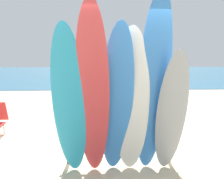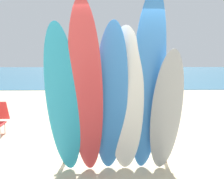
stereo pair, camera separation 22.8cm
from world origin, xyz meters
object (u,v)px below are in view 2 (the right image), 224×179
at_px(surfboard_red_1, 86,94).
at_px(surfboard_white_3, 126,103).
at_px(surfboard_rack, 115,138).
at_px(beachgoer_photographing, 145,85).
at_px(surfboard_teal_0, 63,104).
at_px(surfboard_blue_4, 147,87).
at_px(surfboard_grey_5, 166,113).
at_px(beachgoer_midbeach, 91,95).
at_px(beachgoer_strolling, 123,83).
at_px(surfboard_blue_2, 111,102).

xyz_separation_m(surfboard_red_1, surfboard_white_3, (0.59, 0.21, -0.16)).
distance_m(surfboard_rack, beachgoer_photographing, 4.64).
height_order(surfboard_rack, surfboard_teal_0, surfboard_teal_0).
xyz_separation_m(surfboard_red_1, surfboard_blue_4, (0.92, 0.17, 0.09)).
bearing_deg(surfboard_grey_5, surfboard_red_1, -175.80).
height_order(beachgoer_midbeach, beachgoer_strolling, beachgoer_midbeach).
relative_size(surfboard_red_1, beachgoer_photographing, 1.66).
bearing_deg(beachgoer_strolling, surfboard_white_3, 25.02).
height_order(surfboard_teal_0, surfboard_white_3, surfboard_teal_0).
relative_size(surfboard_red_1, beachgoer_strolling, 1.85).
bearing_deg(surfboard_grey_5, beachgoer_midbeach, 110.50).
height_order(surfboard_grey_5, beachgoer_strolling, surfboard_grey_5).
xyz_separation_m(beachgoer_photographing, beachgoer_strolling, (-0.64, 1.77, -0.10)).
bearing_deg(beachgoer_strolling, surfboard_teal_0, 17.49).
bearing_deg(surfboard_rack, surfboard_teal_0, -139.56).
distance_m(surfboard_blue_2, beachgoer_photographing, 5.21).
bearing_deg(surfboard_grey_5, surfboard_blue_2, 177.87).
relative_size(surfboard_blue_2, surfboard_blue_4, 0.85).
relative_size(beachgoer_midbeach, beachgoer_photographing, 0.94).
xyz_separation_m(surfboard_teal_0, surfboard_grey_5, (1.55, 0.11, -0.18)).
relative_size(surfboard_rack, beachgoer_photographing, 1.13).
bearing_deg(surfboard_rack, surfboard_red_1, -121.04).
relative_size(surfboard_teal_0, surfboard_blue_4, 0.85).
bearing_deg(beachgoer_midbeach, beachgoer_photographing, -74.40).
xyz_separation_m(surfboard_grey_5, beachgoer_photographing, (0.39, 5.03, -0.03)).
bearing_deg(surfboard_blue_4, surfboard_teal_0, 179.33).
bearing_deg(surfboard_red_1, surfboard_white_3, 22.43).
relative_size(surfboard_grey_5, beachgoer_photographing, 1.24).
distance_m(surfboard_rack, surfboard_grey_5, 1.10).
distance_m(surfboard_rack, surfboard_white_3, 0.90).
height_order(surfboard_blue_4, surfboard_grey_5, surfboard_blue_4).
relative_size(surfboard_red_1, surfboard_grey_5, 1.34).
height_order(surfboard_teal_0, surfboard_blue_4, surfboard_blue_4).
bearing_deg(surfboard_teal_0, surfboard_blue_2, 11.67).
distance_m(surfboard_red_1, beachgoer_midbeach, 3.03).
xyz_separation_m(surfboard_blue_2, surfboard_grey_5, (0.85, 0.03, -0.19)).
height_order(surfboard_red_1, surfboard_blue_4, surfboard_blue_4).
height_order(surfboard_teal_0, beachgoer_midbeach, surfboard_teal_0).
xyz_separation_m(surfboard_white_3, beachgoer_photographing, (1.02, 5.00, -0.19)).
relative_size(surfboard_red_1, surfboard_white_3, 1.17).
relative_size(surfboard_white_3, beachgoer_strolling, 1.58).
height_order(surfboard_teal_0, surfboard_red_1, surfboard_red_1).
distance_m(surfboard_grey_5, beachgoer_strolling, 6.80).
xyz_separation_m(surfboard_rack, surfboard_white_3, (0.14, -0.54, 0.71)).
bearing_deg(beachgoer_strolling, surfboard_blue_2, 23.15).
bearing_deg(surfboard_red_1, surfboard_rack, 61.80).
height_order(surfboard_red_1, beachgoer_photographing, surfboard_red_1).
bearing_deg(surfboard_blue_2, surfboard_red_1, -162.94).
bearing_deg(surfboard_white_3, surfboard_grey_5, 0.63).
relative_size(surfboard_teal_0, beachgoer_strolling, 1.64).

